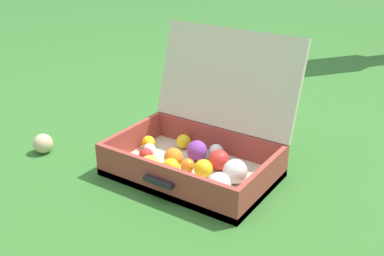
% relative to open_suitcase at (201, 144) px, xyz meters
% --- Properties ---
extents(ground_plane, '(16.00, 16.00, 0.00)m').
position_rel_open_suitcase_xyz_m(ground_plane, '(-0.07, -0.00, -0.10)').
color(ground_plane, '#336B28').
extents(open_suitcase, '(0.56, 0.49, 0.47)m').
position_rel_open_suitcase_xyz_m(open_suitcase, '(0.00, 0.00, 0.00)').
color(open_suitcase, beige).
rests_on(open_suitcase, ground).
extents(stray_ball_on_grass, '(0.08, 0.08, 0.08)m').
position_rel_open_suitcase_xyz_m(stray_ball_on_grass, '(-0.58, -0.22, -0.06)').
color(stray_ball_on_grass, '#D1B784').
rests_on(stray_ball_on_grass, ground).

